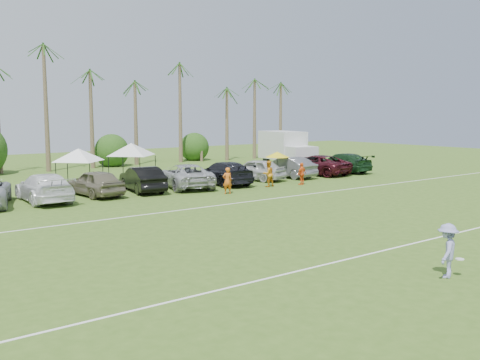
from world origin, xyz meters
TOP-DOWN VIEW (x-y plane):
  - ground at (0.00, 0.00)m, footprint 120.00×120.00m
  - field_lines at (0.00, 8.00)m, footprint 80.00×12.10m
  - palm_tree_4 at (-4.00, 38.00)m, footprint 2.40×2.40m
  - palm_tree_5 at (0.00, 38.00)m, footprint 2.40×2.40m
  - palm_tree_6 at (4.00, 38.00)m, footprint 2.40×2.40m
  - palm_tree_7 at (8.00, 38.00)m, footprint 2.40×2.40m
  - palm_tree_8 at (13.00, 38.00)m, footprint 2.40×2.40m
  - palm_tree_9 at (18.00, 38.00)m, footprint 2.40×2.40m
  - palm_tree_10 at (23.00, 38.00)m, footprint 2.40×2.40m
  - palm_tree_11 at (27.00, 38.00)m, footprint 2.40×2.40m
  - bush_tree_2 at (6.00, 39.00)m, footprint 4.00×4.00m
  - bush_tree_3 at (16.00, 39.00)m, footprint 4.00×4.00m
  - sideline_player_a at (4.64, 17.25)m, footprint 0.72×0.57m
  - sideline_player_b at (8.92, 18.27)m, footprint 0.92×0.73m
  - sideline_player_c at (11.52, 17.58)m, footprint 1.02×0.59m
  - box_truck at (18.50, 27.02)m, footprint 3.64×7.04m
  - canopy_tent_left at (-1.72, 26.48)m, footprint 3.90×3.90m
  - canopy_tent_right at (2.87, 27.58)m, footprint 4.16×4.16m
  - market_umbrella at (12.38, 21.31)m, footprint 1.94×1.94m
  - frisbee_player at (-0.00, -1.31)m, footprint 1.29×1.05m
  - parked_car_3 at (-5.76, 21.27)m, footprint 2.49×5.82m
  - parked_car_4 at (-2.51, 21.55)m, footprint 2.44×5.07m
  - parked_car_5 at (0.73, 21.50)m, footprint 2.49×5.27m
  - parked_car_6 at (3.98, 21.35)m, footprint 4.19×6.52m
  - parked_car_7 at (7.22, 21.26)m, footprint 2.99×5.99m
  - parked_car_8 at (10.47, 21.68)m, footprint 3.38×5.27m
  - parked_car_9 at (13.71, 21.55)m, footprint 2.10×5.18m
  - parked_car_10 at (16.96, 21.59)m, footprint 3.54×6.33m
  - parked_car_11 at (20.20, 21.63)m, footprint 2.49×5.82m

SIDE VIEW (x-z plane):
  - ground at x=0.00m, z-range 0.00..0.00m
  - field_lines at x=0.00m, z-range 0.00..0.01m
  - sideline_player_c at x=11.52m, z-range 0.00..1.63m
  - parked_car_3 at x=-5.76m, z-range 0.00..1.67m
  - parked_car_4 at x=-2.51m, z-range 0.00..1.67m
  - parked_car_5 at x=0.73m, z-range 0.00..1.67m
  - parked_car_6 at x=3.98m, z-range 0.00..1.67m
  - parked_car_7 at x=7.22m, z-range 0.00..1.67m
  - parked_car_8 at x=10.47m, z-range 0.00..1.67m
  - parked_car_9 at x=13.71m, z-range 0.00..1.67m
  - parked_car_10 at x=16.96m, z-range 0.00..1.67m
  - parked_car_11 at x=20.20m, z-range 0.00..1.67m
  - sideline_player_a at x=4.64m, z-range 0.00..1.72m
  - frisbee_player at x=0.00m, z-range 0.00..1.74m
  - sideline_player_b at x=8.92m, z-range 0.00..1.84m
  - bush_tree_2 at x=6.00m, z-range -0.20..3.80m
  - bush_tree_3 at x=16.00m, z-range -0.20..3.80m
  - box_truck at x=18.50m, z-range 0.12..3.58m
  - market_umbrella at x=12.38m, z-range 0.86..3.02m
  - canopy_tent_left at x=-1.72m, z-range 1.12..4.28m
  - canopy_tent_right at x=2.87m, z-range 1.20..4.57m
  - palm_tree_4 at x=-4.00m, z-range 3.03..11.93m
  - palm_tree_8 at x=13.00m, z-range 3.03..11.93m
  - palm_tree_5 at x=0.00m, z-range 3.40..13.30m
  - palm_tree_9 at x=18.00m, z-range 3.40..13.30m
  - palm_tree_6 at x=4.00m, z-range 3.76..14.66m
  - palm_tree_10 at x=23.00m, z-range 3.76..14.66m
  - palm_tree_7 at x=8.00m, z-range 4.11..16.01m
  - palm_tree_11 at x=27.00m, z-range 4.11..16.01m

